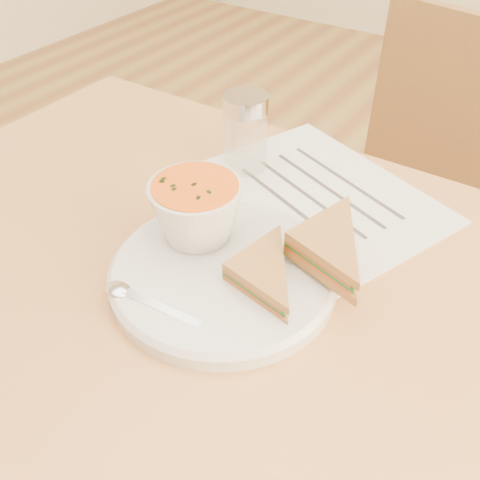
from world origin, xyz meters
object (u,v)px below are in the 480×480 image
Objects in this scene: condiment_shaker at (245,133)px; chair_far at (386,243)px; plate at (223,274)px; soup_bowl at (197,213)px; dining_table at (218,436)px.

chair_far is at bearing 65.19° from condiment_shaker.
plate is 0.08m from soup_bowl.
plate is 2.38× the size of soup_bowl.
plate is 2.25× the size of condiment_shaker.
condiment_shaker is at bearing 112.19° from dining_table.
plate is 0.25m from condiment_shaker.
chair_far is at bearing 85.63° from plate.
dining_table is at bearing 170.76° from plate.
condiment_shaker reaches higher than soup_bowl.
dining_table is 0.49m from condiment_shaker.
soup_bowl reaches higher than plate.
chair_far is 7.50× the size of condiment_shaker.
chair_far is 7.94× the size of soup_bowl.
condiment_shaker is at bearing 117.01° from plate.
plate is at bearing 99.64° from chair_far.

